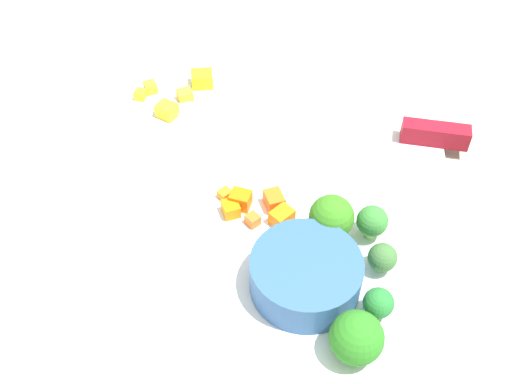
# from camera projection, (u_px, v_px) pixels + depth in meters

# --- Properties ---
(ground_plane) EXTENTS (4.00, 4.00, 0.00)m
(ground_plane) POSITION_uv_depth(u_px,v_px,m) (256.00, 208.00, 0.58)
(ground_plane) COLOR #989C87
(cutting_board) EXTENTS (0.51, 0.37, 0.01)m
(cutting_board) POSITION_uv_depth(u_px,v_px,m) (256.00, 203.00, 0.58)
(cutting_board) COLOR white
(cutting_board) RESTS_ON ground_plane
(prep_bowl) EXTENTS (0.09, 0.09, 0.03)m
(prep_bowl) POSITION_uv_depth(u_px,v_px,m) (306.00, 275.00, 0.49)
(prep_bowl) COLOR #2F5891
(prep_bowl) RESTS_ON cutting_board
(chef_knife) EXTENTS (0.05, 0.33, 0.02)m
(chef_knife) POSITION_uv_depth(u_px,v_px,m) (367.00, 128.00, 0.63)
(chef_knife) COLOR silver
(chef_knife) RESTS_ON cutting_board
(carrot_dice_0) EXTENTS (0.02, 0.02, 0.01)m
(carrot_dice_0) POSITION_uv_depth(u_px,v_px,m) (231.00, 209.00, 0.56)
(carrot_dice_0) COLOR orange
(carrot_dice_0) RESTS_ON cutting_board
(carrot_dice_1) EXTENTS (0.02, 0.02, 0.01)m
(carrot_dice_1) POSITION_uv_depth(u_px,v_px,m) (250.00, 220.00, 0.55)
(carrot_dice_1) COLOR orange
(carrot_dice_1) RESTS_ON cutting_board
(carrot_dice_2) EXTENTS (0.03, 0.02, 0.01)m
(carrot_dice_2) POSITION_uv_depth(u_px,v_px,m) (282.00, 217.00, 0.55)
(carrot_dice_2) COLOR orange
(carrot_dice_2) RESTS_ON cutting_board
(carrot_dice_3) EXTENTS (0.02, 0.02, 0.01)m
(carrot_dice_3) POSITION_uv_depth(u_px,v_px,m) (225.00, 194.00, 0.57)
(carrot_dice_3) COLOR orange
(carrot_dice_3) RESTS_ON cutting_board
(carrot_dice_4) EXTENTS (0.02, 0.02, 0.02)m
(carrot_dice_4) POSITION_uv_depth(u_px,v_px,m) (274.00, 201.00, 0.56)
(carrot_dice_4) COLOR orange
(carrot_dice_4) RESTS_ON cutting_board
(carrot_dice_5) EXTENTS (0.02, 0.02, 0.02)m
(carrot_dice_5) POSITION_uv_depth(u_px,v_px,m) (241.00, 200.00, 0.56)
(carrot_dice_5) COLOR orange
(carrot_dice_5) RESTS_ON cutting_board
(pepper_dice_0) EXTENTS (0.02, 0.02, 0.01)m
(pepper_dice_0) POSITION_uv_depth(u_px,v_px,m) (150.00, 87.00, 0.68)
(pepper_dice_0) COLOR yellow
(pepper_dice_0) RESTS_ON cutting_board
(pepper_dice_1) EXTENTS (0.02, 0.02, 0.01)m
(pepper_dice_1) POSITION_uv_depth(u_px,v_px,m) (185.00, 96.00, 0.67)
(pepper_dice_1) COLOR yellow
(pepper_dice_1) RESTS_ON cutting_board
(pepper_dice_2) EXTENTS (0.02, 0.03, 0.02)m
(pepper_dice_2) POSITION_uv_depth(u_px,v_px,m) (167.00, 110.00, 0.65)
(pepper_dice_2) COLOR yellow
(pepper_dice_2) RESTS_ON cutting_board
(pepper_dice_3) EXTENTS (0.03, 0.03, 0.02)m
(pepper_dice_3) POSITION_uv_depth(u_px,v_px,m) (202.00, 79.00, 0.69)
(pepper_dice_3) COLOR yellow
(pepper_dice_3) RESTS_ON cutting_board
(pepper_dice_4) EXTENTS (0.01, 0.01, 0.01)m
(pepper_dice_4) POSITION_uv_depth(u_px,v_px,m) (140.00, 95.00, 0.67)
(pepper_dice_4) COLOR yellow
(pepper_dice_4) RESTS_ON cutting_board
(broccoli_floret_0) EXTENTS (0.02, 0.02, 0.03)m
(broccoli_floret_0) POSITION_uv_depth(u_px,v_px,m) (378.00, 303.00, 0.48)
(broccoli_floret_0) COLOR #97B966
(broccoli_floret_0) RESTS_ON cutting_board
(broccoli_floret_1) EXTENTS (0.04, 0.04, 0.05)m
(broccoli_floret_1) POSITION_uv_depth(u_px,v_px,m) (331.00, 218.00, 0.52)
(broccoli_floret_1) COLOR #96B15D
(broccoli_floret_1) RESTS_ON cutting_board
(broccoli_floret_2) EXTENTS (0.02, 0.02, 0.03)m
(broccoli_floret_2) POSITION_uv_depth(u_px,v_px,m) (382.00, 258.00, 0.51)
(broccoli_floret_2) COLOR #86B46D
(broccoli_floret_2) RESTS_ON cutting_board
(broccoli_floret_3) EXTENTS (0.03, 0.03, 0.03)m
(broccoli_floret_3) POSITION_uv_depth(u_px,v_px,m) (372.00, 222.00, 0.53)
(broccoli_floret_3) COLOR #98C264
(broccoli_floret_3) RESTS_ON cutting_board
(broccoli_floret_4) EXTENTS (0.04, 0.04, 0.04)m
(broccoli_floret_4) POSITION_uv_depth(u_px,v_px,m) (357.00, 338.00, 0.45)
(broccoli_floret_4) COLOR #80AC5B
(broccoli_floret_4) RESTS_ON cutting_board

